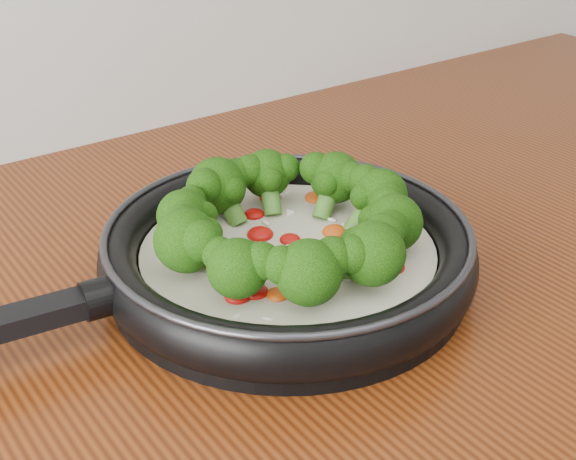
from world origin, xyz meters
TOP-DOWN VIEW (x-y plane):
  - skillet at (-0.09, 1.10)m, footprint 0.51×0.35m

SIDE VIEW (x-z plane):
  - skillet at x=-0.09m, z-range 0.89..0.98m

